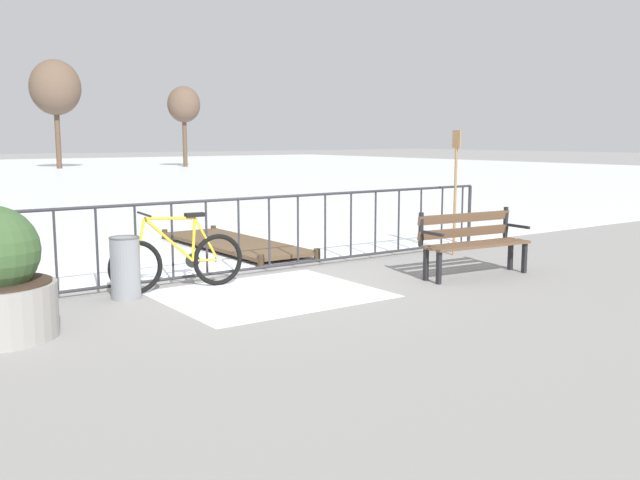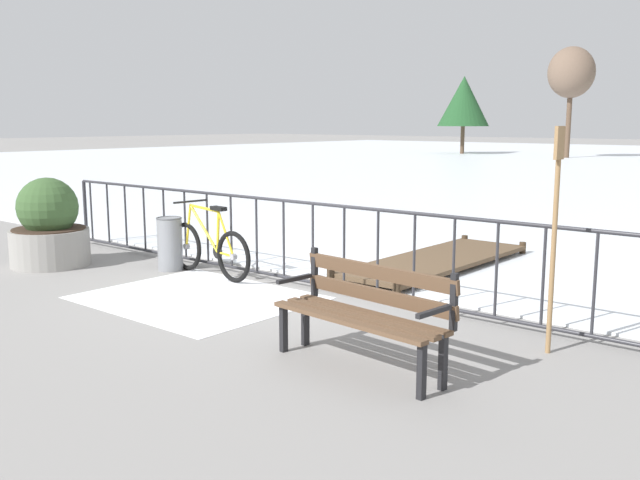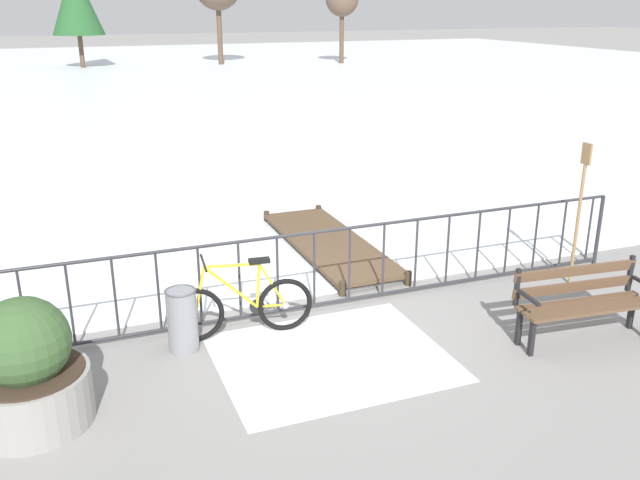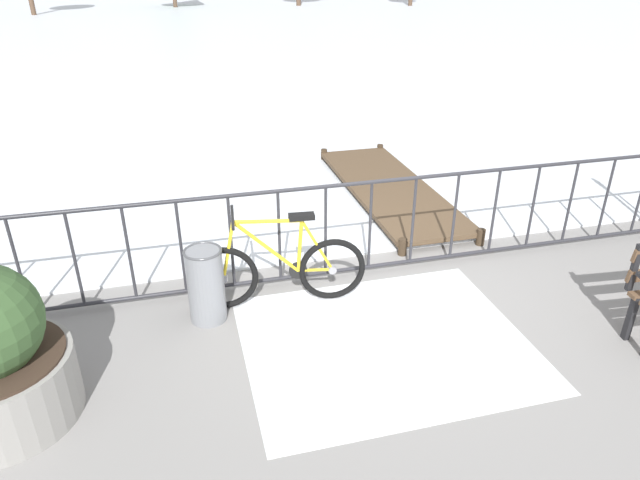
{
  "view_description": "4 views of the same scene",
  "coord_description": "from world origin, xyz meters",
  "px_view_note": "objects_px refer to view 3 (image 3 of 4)",
  "views": [
    {
      "loc": [
        -4.55,
        -8.27,
        1.86
      ],
      "look_at": [
        0.86,
        -0.68,
        0.5
      ],
      "focal_mm": 39.42,
      "sensor_mm": 36.0,
      "label": 1
    },
    {
      "loc": [
        5.9,
        -6.32,
        2.02
      ],
      "look_at": [
        1.06,
        -0.56,
        0.74
      ],
      "focal_mm": 39.32,
      "sensor_mm": 36.0,
      "label": 2
    },
    {
      "loc": [
        -2.79,
        -7.34,
        3.72
      ],
      "look_at": [
        0.08,
        0.01,
        0.94
      ],
      "focal_mm": 38.11,
      "sensor_mm": 36.0,
      "label": 3
    },
    {
      "loc": [
        -1.86,
        -4.99,
        3.08
      ],
      "look_at": [
        -0.57,
        -0.12,
        0.53
      ],
      "focal_mm": 31.7,
      "sensor_mm": 36.0,
      "label": 4
    }
  ],
  "objects_px": {
    "trash_bin": "(182,320)",
    "park_bench": "(581,297)",
    "bicycle_near_railing": "(241,307)",
    "oar_upright": "(580,205)",
    "planter_with_shrub": "(28,371)"
  },
  "relations": [
    {
      "from": "trash_bin",
      "to": "park_bench",
      "type": "bearing_deg",
      "value": -17.64
    },
    {
      "from": "bicycle_near_railing",
      "to": "park_bench",
      "type": "height_order",
      "value": "bicycle_near_railing"
    },
    {
      "from": "park_bench",
      "to": "trash_bin",
      "type": "xyz_separation_m",
      "value": [
        -4.33,
        1.38,
        -0.14
      ]
    },
    {
      "from": "oar_upright",
      "to": "trash_bin",
      "type": "bearing_deg",
      "value": 179.34
    },
    {
      "from": "trash_bin",
      "to": "oar_upright",
      "type": "distance_m",
      "value": 5.42
    },
    {
      "from": "bicycle_near_railing",
      "to": "trash_bin",
      "type": "bearing_deg",
      "value": -172.55
    },
    {
      "from": "planter_with_shrub",
      "to": "oar_upright",
      "type": "height_order",
      "value": "oar_upright"
    },
    {
      "from": "planter_with_shrub",
      "to": "oar_upright",
      "type": "distance_m",
      "value": 7.0
    },
    {
      "from": "planter_with_shrub",
      "to": "trash_bin",
      "type": "distance_m",
      "value": 1.81
    },
    {
      "from": "trash_bin",
      "to": "oar_upright",
      "type": "relative_size",
      "value": 0.37
    },
    {
      "from": "park_bench",
      "to": "planter_with_shrub",
      "type": "relative_size",
      "value": 1.31
    },
    {
      "from": "bicycle_near_railing",
      "to": "planter_with_shrub",
      "type": "bearing_deg",
      "value": -156.51
    },
    {
      "from": "bicycle_near_railing",
      "to": "trash_bin",
      "type": "relative_size",
      "value": 2.33
    },
    {
      "from": "planter_with_shrub",
      "to": "bicycle_near_railing",
      "type": "bearing_deg",
      "value": 23.49
    },
    {
      "from": "bicycle_near_railing",
      "to": "oar_upright",
      "type": "height_order",
      "value": "oar_upright"
    }
  ]
}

